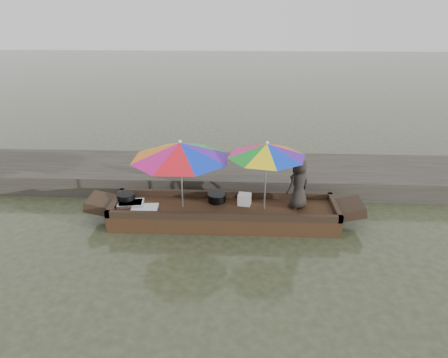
{
  "coord_description": "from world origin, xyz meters",
  "views": [
    {
      "loc": [
        0.36,
        -7.85,
        4.39
      ],
      "look_at": [
        0.0,
        0.1,
        1.0
      ],
      "focal_mm": 32.0,
      "sensor_mm": 36.0,
      "label": 1
    }
  ],
  "objects_px": {
    "vendor": "(299,184)",
    "tray_crayfish": "(131,204)",
    "cooking_pot": "(126,198)",
    "tray_scallop": "(145,208)",
    "supply_bag": "(244,199)",
    "boat_hull": "(224,215)",
    "umbrella_stern": "(266,176)",
    "charcoal_grill": "(217,198)",
    "umbrella_bow": "(181,175)"
  },
  "relations": [
    {
      "from": "charcoal_grill",
      "to": "umbrella_bow",
      "type": "bearing_deg",
      "value": -157.53
    },
    {
      "from": "tray_scallop",
      "to": "vendor",
      "type": "height_order",
      "value": "vendor"
    },
    {
      "from": "tray_crayfish",
      "to": "charcoal_grill",
      "type": "bearing_deg",
      "value": 9.0
    },
    {
      "from": "boat_hull",
      "to": "tray_scallop",
      "type": "xyz_separation_m",
      "value": [
        -1.73,
        -0.16,
        0.21
      ]
    },
    {
      "from": "tray_scallop",
      "to": "supply_bag",
      "type": "height_order",
      "value": "supply_bag"
    },
    {
      "from": "cooking_pot",
      "to": "tray_crayfish",
      "type": "relative_size",
      "value": 0.71
    },
    {
      "from": "tray_scallop",
      "to": "supply_bag",
      "type": "relative_size",
      "value": 2.05
    },
    {
      "from": "umbrella_bow",
      "to": "vendor",
      "type": "bearing_deg",
      "value": 2.76
    },
    {
      "from": "tray_scallop",
      "to": "charcoal_grill",
      "type": "xyz_separation_m",
      "value": [
        1.55,
        0.47,
        0.06
      ]
    },
    {
      "from": "tray_scallop",
      "to": "vendor",
      "type": "xyz_separation_m",
      "value": [
        3.35,
        0.28,
        0.53
      ]
    },
    {
      "from": "vendor",
      "to": "umbrella_bow",
      "type": "bearing_deg",
      "value": -31.89
    },
    {
      "from": "boat_hull",
      "to": "vendor",
      "type": "height_order",
      "value": "vendor"
    },
    {
      "from": "charcoal_grill",
      "to": "cooking_pot",
      "type": "bearing_deg",
      "value": -176.53
    },
    {
      "from": "vendor",
      "to": "tray_crayfish",
      "type": "bearing_deg",
      "value": -32.8
    },
    {
      "from": "umbrella_bow",
      "to": "tray_scallop",
      "type": "bearing_deg",
      "value": -168.69
    },
    {
      "from": "tray_crayfish",
      "to": "umbrella_stern",
      "type": "height_order",
      "value": "umbrella_stern"
    },
    {
      "from": "supply_bag",
      "to": "vendor",
      "type": "height_order",
      "value": "vendor"
    },
    {
      "from": "tray_crayfish",
      "to": "vendor",
      "type": "relative_size",
      "value": 0.51
    },
    {
      "from": "cooking_pot",
      "to": "vendor",
      "type": "height_order",
      "value": "vendor"
    },
    {
      "from": "umbrella_stern",
      "to": "boat_hull",
      "type": "bearing_deg",
      "value": 180.0
    },
    {
      "from": "vendor",
      "to": "cooking_pot",
      "type": "bearing_deg",
      "value": -35.5
    },
    {
      "from": "tray_crayfish",
      "to": "tray_scallop",
      "type": "distance_m",
      "value": 0.39
    },
    {
      "from": "tray_scallop",
      "to": "tray_crayfish",
      "type": "bearing_deg",
      "value": 154.91
    },
    {
      "from": "cooking_pot",
      "to": "supply_bag",
      "type": "bearing_deg",
      "value": 0.06
    },
    {
      "from": "boat_hull",
      "to": "cooking_pot",
      "type": "relative_size",
      "value": 12.24
    },
    {
      "from": "tray_crayfish",
      "to": "charcoal_grill",
      "type": "relative_size",
      "value": 1.48
    },
    {
      "from": "boat_hull",
      "to": "tray_crayfish",
      "type": "relative_size",
      "value": 8.64
    },
    {
      "from": "charcoal_grill",
      "to": "vendor",
      "type": "xyz_separation_m",
      "value": [
        1.8,
        -0.18,
        0.47
      ]
    },
    {
      "from": "tray_scallop",
      "to": "charcoal_grill",
      "type": "bearing_deg",
      "value": 16.76
    },
    {
      "from": "umbrella_stern",
      "to": "tray_crayfish",
      "type": "bearing_deg",
      "value": 179.95
    },
    {
      "from": "boat_hull",
      "to": "vendor",
      "type": "xyz_separation_m",
      "value": [
        1.62,
        0.12,
        0.74
      ]
    },
    {
      "from": "umbrella_stern",
      "to": "vendor",
      "type": "bearing_deg",
      "value": 9.51
    },
    {
      "from": "cooking_pot",
      "to": "umbrella_bow",
      "type": "distance_m",
      "value": 1.48
    },
    {
      "from": "umbrella_bow",
      "to": "boat_hull",
      "type": "bearing_deg",
      "value": 0.0
    },
    {
      "from": "cooking_pot",
      "to": "tray_crayfish",
      "type": "bearing_deg",
      "value": -50.42
    },
    {
      "from": "umbrella_bow",
      "to": "tray_crayfish",
      "type": "bearing_deg",
      "value": 179.88
    },
    {
      "from": "umbrella_bow",
      "to": "cooking_pot",
      "type": "bearing_deg",
      "value": 172.23
    },
    {
      "from": "boat_hull",
      "to": "umbrella_bow",
      "type": "height_order",
      "value": "umbrella_bow"
    },
    {
      "from": "umbrella_stern",
      "to": "cooking_pot",
      "type": "bearing_deg",
      "value": 176.71
    },
    {
      "from": "cooking_pot",
      "to": "tray_scallop",
      "type": "height_order",
      "value": "cooking_pot"
    },
    {
      "from": "tray_scallop",
      "to": "charcoal_grill",
      "type": "distance_m",
      "value": 1.62
    },
    {
      "from": "tray_crayfish",
      "to": "supply_bag",
      "type": "xyz_separation_m",
      "value": [
        2.53,
        0.18,
        0.09
      ]
    },
    {
      "from": "vendor",
      "to": "umbrella_bow",
      "type": "distance_m",
      "value": 2.54
    },
    {
      "from": "cooking_pot",
      "to": "tray_scallop",
      "type": "distance_m",
      "value": 0.61
    },
    {
      "from": "boat_hull",
      "to": "umbrella_bow",
      "type": "bearing_deg",
      "value": 180.0
    },
    {
      "from": "boat_hull",
      "to": "tray_scallop",
      "type": "distance_m",
      "value": 1.74
    },
    {
      "from": "supply_bag",
      "to": "umbrella_stern",
      "type": "distance_m",
      "value": 0.8
    },
    {
      "from": "boat_hull",
      "to": "vendor",
      "type": "relative_size",
      "value": 4.4
    },
    {
      "from": "boat_hull",
      "to": "umbrella_stern",
      "type": "relative_size",
      "value": 2.98
    },
    {
      "from": "tray_scallop",
      "to": "supply_bag",
      "type": "xyz_separation_m",
      "value": [
        2.18,
        0.35,
        0.1
      ]
    }
  ]
}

